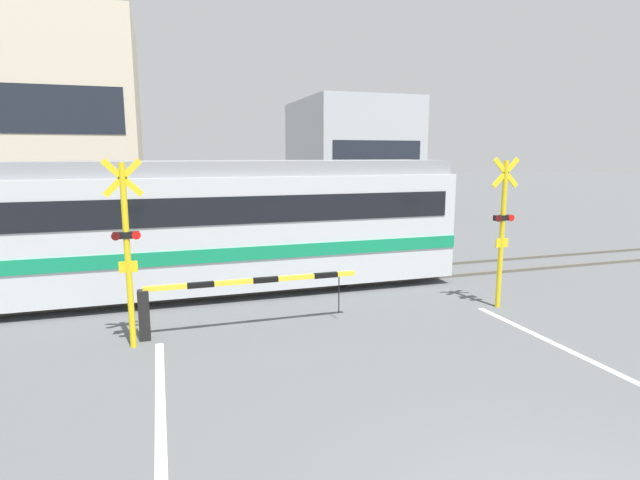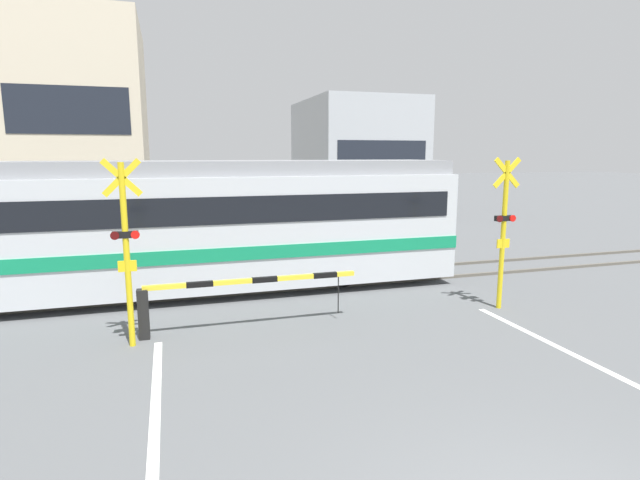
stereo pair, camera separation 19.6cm
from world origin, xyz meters
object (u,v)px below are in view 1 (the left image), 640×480
crossing_barrier_far (343,236)px  crossing_barrier_near (211,295)px  commuter_train (148,225)px  crossing_signal_right (502,226)px  crossing_signal_left (127,246)px  pedestrian (287,218)px

crossing_barrier_far → crossing_barrier_near: bearing=-129.9°
commuter_train → crossing_barrier_far: bearing=24.3°
crossing_signal_right → crossing_barrier_near: bearing=177.2°
crossing_signal_left → pedestrian: size_ratio=1.97×
commuter_train → crossing_signal_left: crossing_signal_left is taller
crossing_barrier_near → crossing_signal_left: crossing_signal_left is taller
pedestrian → crossing_signal_right: bearing=-75.0°
crossing_barrier_far → crossing_signal_right: size_ratio=1.27×
crossing_signal_left → pedestrian: (5.35, 9.62, -0.89)m
crossing_signal_right → pedestrian: size_ratio=1.97×
commuter_train → pedestrian: (5.06, 6.11, -0.78)m
commuter_train → pedestrian: bearing=50.3°
crossing_barrier_near → crossing_signal_left: size_ratio=1.27×
crossing_signal_right → commuter_train: bearing=155.3°
crossing_signal_left → pedestrian: bearing=60.9°
crossing_signal_left → crossing_signal_right: 7.92m
crossing_barrier_near → pedestrian: bearing=67.3°
crossing_barrier_far → crossing_signal_left: 9.10m
crossing_barrier_near → crossing_signal_right: 6.57m
commuter_train → crossing_signal_left: (-0.29, -3.52, 0.11)m
crossing_barrier_far → crossing_signal_right: 6.57m
crossing_barrier_near → crossing_signal_left: bearing=-167.9°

